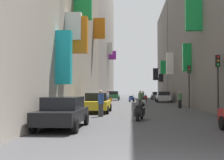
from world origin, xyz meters
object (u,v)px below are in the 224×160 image
at_px(pedestrian_mid_street, 108,96).
at_px(traffic_light_near_corner, 218,74).
at_px(parked_car_grey, 157,95).
at_px(pedestrian_crossing, 140,99).
at_px(parked_car_silver, 163,97).
at_px(pedestrian_near_right, 143,97).
at_px(parked_car_green, 114,95).
at_px(parked_car_yellow, 97,102).
at_px(scooter_blue, 132,99).
at_px(scooter_red, 146,98).
at_px(scooter_silver, 143,97).
at_px(scooter_black, 140,112).
at_px(pedestrian_far_away, 101,103).
at_px(scooter_orange, 110,100).
at_px(traffic_light_far_corner, 189,79).
at_px(pedestrian_near_left, 180,100).
at_px(parked_car_black, 63,112).
at_px(scooter_white, 143,102).

xyz_separation_m(pedestrian_mid_street, traffic_light_near_corner, (9.03, -23.01, 1.87)).
height_order(parked_car_grey, pedestrian_crossing, pedestrian_crossing).
bearing_deg(parked_car_silver, parked_car_grey, 89.56).
bearing_deg(pedestrian_near_right, parked_car_green, 113.59).
bearing_deg(parked_car_yellow, scooter_blue, 82.45).
bearing_deg(pedestrian_crossing, scooter_red, 85.51).
bearing_deg(scooter_silver, scooter_black, -92.47).
bearing_deg(traffic_light_near_corner, pedestrian_crossing, 119.00).
bearing_deg(pedestrian_far_away, parked_car_yellow, 100.62).
height_order(scooter_orange, traffic_light_far_corner, traffic_light_far_corner).
distance_m(scooter_orange, pedestrian_near_left, 12.00).
bearing_deg(pedestrian_crossing, parked_car_grey, 81.50).
bearing_deg(parked_car_black, pedestrian_near_right, 79.75).
distance_m(parked_car_green, parked_car_grey, 8.35).
bearing_deg(scooter_blue, pedestrian_near_right, -67.00).
xyz_separation_m(parked_car_grey, scooter_blue, (-4.51, -10.44, -0.27)).
relative_size(parked_car_grey, scooter_orange, 2.31).
xyz_separation_m(scooter_blue, traffic_light_near_corner, (5.55, -22.81, 2.26)).
bearing_deg(traffic_light_near_corner, parked_car_black, -144.99).
relative_size(parked_car_grey, scooter_silver, 2.30).
bearing_deg(parked_car_grey, parked_car_yellow, -103.27).
relative_size(parked_car_silver, pedestrian_near_right, 2.58).
bearing_deg(pedestrian_far_away, traffic_light_far_corner, 51.04).
distance_m(scooter_red, traffic_light_far_corner, 17.87).
bearing_deg(traffic_light_far_corner, pedestrian_mid_street, 122.30).
relative_size(parked_car_silver, traffic_light_far_corner, 1.01).
distance_m(pedestrian_near_left, pedestrian_mid_street, 16.37).
height_order(parked_car_silver, scooter_orange, parked_car_silver).
bearing_deg(traffic_light_far_corner, parked_car_silver, 94.58).
bearing_deg(parked_car_yellow, pedestrian_mid_street, 92.47).
bearing_deg(pedestrian_mid_street, pedestrian_crossing, -73.47).
xyz_separation_m(parked_car_grey, scooter_red, (-2.30, -6.97, -0.27)).
xyz_separation_m(scooter_silver, pedestrian_crossing, (-1.09, -22.47, 0.36)).
xyz_separation_m(scooter_black, traffic_light_near_corner, (5.08, 2.29, 2.26)).
height_order(scooter_silver, scooter_white, same).
distance_m(parked_car_silver, pedestrian_far_away, 23.16).
xyz_separation_m(pedestrian_mid_street, traffic_light_far_corner, (8.94, -14.15, 1.91)).
bearing_deg(parked_car_green, pedestrian_near_left, -70.03).
bearing_deg(parked_car_green, pedestrian_crossing, -79.67).
xyz_separation_m(parked_car_black, pedestrian_far_away, (1.11, 5.70, 0.11)).
bearing_deg(pedestrian_far_away, parked_car_grey, 79.06).
distance_m(parked_car_green, pedestrian_far_away, 30.05).
bearing_deg(scooter_orange, pedestrian_far_away, -87.65).
height_order(parked_car_yellow, parked_car_black, parked_car_yellow).
bearing_deg(parked_car_silver, scooter_white, -107.90).
height_order(scooter_orange, pedestrian_mid_street, pedestrian_mid_street).
distance_m(parked_car_silver, scooter_blue, 4.52).
bearing_deg(pedestrian_near_right, pedestrian_crossing, -93.61).
bearing_deg(scooter_blue, parked_car_yellow, -97.55).
bearing_deg(parked_car_grey, pedestrian_near_right, -102.20).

